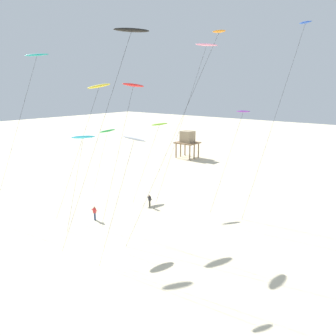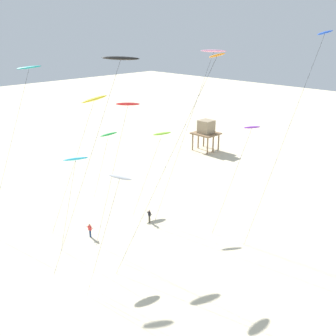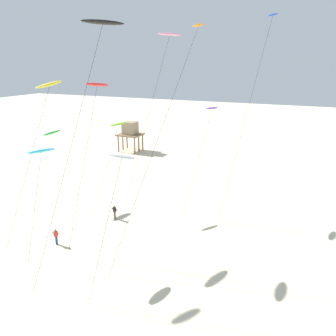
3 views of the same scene
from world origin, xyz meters
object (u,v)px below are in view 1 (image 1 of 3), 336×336
Objects in this scene: kite_orange at (216,38)px; kite_pink at (206,47)px; kite_cyan at (83,138)px; kite_yellow at (99,87)px; kite_black at (131,32)px; kite_flyer_nearest at (95,213)px; kite_flyer_middle at (150,201)px; kite_teal at (36,57)px; kite_purple at (243,113)px; kite_blue at (304,28)px; kite_green at (107,131)px; stilt_house at (187,139)px; kite_lime at (159,125)px; kite_white at (134,141)px; kite_red at (133,86)px.

kite_orange reaches higher than kite_pink.
kite_cyan is 6.96m from kite_yellow.
kite_pink is 12.66m from kite_black.
kite_flyer_middle is (2.24, 6.99, 0.00)m from kite_flyer_nearest.
kite_teal is 24.00m from kite_purple.
kite_blue reaches higher than kite_flyer_middle.
kite_green reaches higher than stilt_house.
kite_teal is 0.84× the size of kite_blue.
kite_black is (12.44, 2.10, 1.52)m from kite_teal.
kite_flyer_middle is (7.92, 9.10, -17.22)m from kite_teal.
kite_yellow is 9.53m from kite_black.
stilt_house is at bearing 129.58° from kite_pink.
kite_lime is 6.31× the size of kite_flyer_nearest.
kite_purple is 0.56× the size of kite_blue.
kite_white is at bearing -95.04° from kite_purple.
kite_green is (-8.42, 10.24, -1.12)m from kite_cyan.
kite_green is 5.53× the size of kite_flyer_nearest.
kite_blue reaches higher than kite_purple.
kite_lime reaches higher than kite_green.
kite_white reaches higher than kite_flyer_nearest.
kite_red is at bearing -159.07° from kite_orange.
kite_blue is at bearing 71.08° from kite_white.
kite_flyer_nearest is (-3.77, -3.05, -14.19)m from kite_red.
kite_teal reaches higher than kite_flyer_nearest.
kite_blue is at bearing 21.70° from kite_pink.
kite_pink is (12.18, 14.76, 1.53)m from kite_teal.
kite_cyan reaches higher than kite_green.
kite_black is at bearing -45.68° from kite_red.
kite_yellow is 0.78× the size of kite_black.
stilt_house is at bearing 98.65° from kite_teal.
kite_yellow is (-4.95, -0.51, -0.06)m from kite_red.
kite_green is 0.88× the size of kite_lime.
kite_green is at bearing 172.58° from kite_orange.
kite_cyan is 11.86m from kite_lime.
kite_pink reaches higher than kite_purple.
kite_black is at bearing -107.51° from kite_purple.
stilt_house is (-14.95, 30.98, -10.90)m from kite_red.
kite_flyer_middle is (-1.53, 3.94, -14.19)m from kite_red.
kite_flyer_nearest is at bearing -65.07° from kite_yellow.
kite_green is 0.46× the size of kite_black.
kite_flyer_middle is at bearing 122.85° from kite_black.
kite_yellow is at bearing -164.60° from kite_orange.
kite_pink is 12.00× the size of kite_flyer_middle.
kite_flyer_middle is (-4.52, 7.00, -18.75)m from kite_black.
kite_white is 0.56× the size of kite_pink.
kite_teal is at bearing 177.06° from kite_white.
kite_black is (5.58, -10.20, 9.46)m from kite_lime.
kite_lime is at bearing -157.18° from kite_blue.
kite_black is 11.99× the size of kite_flyer_middle.
stilt_house is (-12.35, 23.84, -6.00)m from kite_lime.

